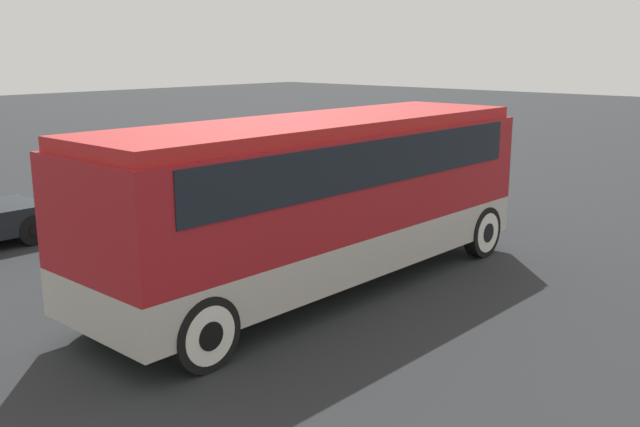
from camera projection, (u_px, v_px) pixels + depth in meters
The scene contains 4 objects.
ground_plane at pixel (320, 287), 13.26m from camera, with size 120.00×120.00×0.00m, color #26282B.
tour_bus at pixel (324, 187), 12.90m from camera, with size 9.42×2.69×3.14m.
parked_car_near at pixel (239, 197), 17.95m from camera, with size 4.05×1.90×1.37m.
parked_car_mid at pixel (136, 187), 19.25m from camera, with size 4.27×1.82×1.38m.
Camera 1 is at (-9.34, -8.47, 4.33)m, focal length 40.00 mm.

